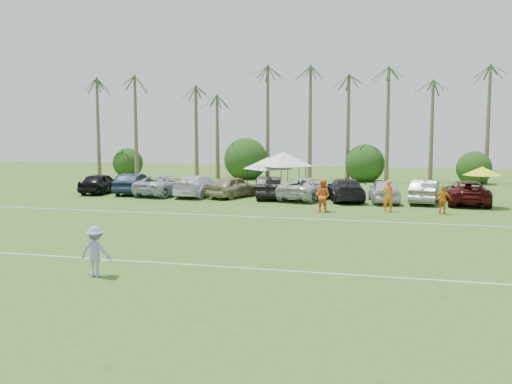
# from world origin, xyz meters

# --- Properties ---
(ground) EXTENTS (120.00, 120.00, 0.00)m
(ground) POSITION_xyz_m (0.00, 0.00, 0.00)
(ground) COLOR #3A611D
(ground) RESTS_ON ground
(field_lines) EXTENTS (80.00, 12.10, 0.01)m
(field_lines) POSITION_xyz_m (0.00, 8.00, 0.01)
(field_lines) COLOR white
(field_lines) RESTS_ON ground
(palm_tree_0) EXTENTS (2.40, 2.40, 8.90)m
(palm_tree_0) POSITION_xyz_m (-22.00, 38.00, 7.48)
(palm_tree_0) COLOR brown
(palm_tree_0) RESTS_ON ground
(palm_tree_1) EXTENTS (2.40, 2.40, 9.90)m
(palm_tree_1) POSITION_xyz_m (-17.00, 38.00, 8.35)
(palm_tree_1) COLOR brown
(palm_tree_1) RESTS_ON ground
(palm_tree_2) EXTENTS (2.40, 2.40, 10.90)m
(palm_tree_2) POSITION_xyz_m (-12.00, 38.00, 9.21)
(palm_tree_2) COLOR brown
(palm_tree_2) RESTS_ON ground
(palm_tree_3) EXTENTS (2.40, 2.40, 11.90)m
(palm_tree_3) POSITION_xyz_m (-8.00, 38.00, 10.06)
(palm_tree_3) COLOR brown
(palm_tree_3) RESTS_ON ground
(palm_tree_4) EXTENTS (2.40, 2.40, 8.90)m
(palm_tree_4) POSITION_xyz_m (-4.00, 38.00, 7.48)
(palm_tree_4) COLOR brown
(palm_tree_4) RESTS_ON ground
(palm_tree_5) EXTENTS (2.40, 2.40, 9.90)m
(palm_tree_5) POSITION_xyz_m (0.00, 38.00, 8.35)
(palm_tree_5) COLOR brown
(palm_tree_5) RESTS_ON ground
(palm_tree_6) EXTENTS (2.40, 2.40, 10.90)m
(palm_tree_6) POSITION_xyz_m (4.00, 38.00, 9.21)
(palm_tree_6) COLOR brown
(palm_tree_6) RESTS_ON ground
(palm_tree_7) EXTENTS (2.40, 2.40, 11.90)m
(palm_tree_7) POSITION_xyz_m (8.00, 38.00, 10.06)
(palm_tree_7) COLOR brown
(palm_tree_7) RESTS_ON ground
(palm_tree_8) EXTENTS (2.40, 2.40, 8.90)m
(palm_tree_8) POSITION_xyz_m (13.00, 38.00, 7.48)
(palm_tree_8) COLOR brown
(palm_tree_8) RESTS_ON ground
(palm_tree_9) EXTENTS (2.40, 2.40, 9.90)m
(palm_tree_9) POSITION_xyz_m (18.00, 38.00, 8.35)
(palm_tree_9) COLOR brown
(palm_tree_9) RESTS_ON ground
(bush_tree_0) EXTENTS (4.00, 4.00, 4.00)m
(bush_tree_0) POSITION_xyz_m (-19.00, 39.00, 1.80)
(bush_tree_0) COLOR brown
(bush_tree_0) RESTS_ON ground
(bush_tree_1) EXTENTS (4.00, 4.00, 4.00)m
(bush_tree_1) POSITION_xyz_m (-6.00, 39.00, 1.80)
(bush_tree_1) COLOR brown
(bush_tree_1) RESTS_ON ground
(bush_tree_2) EXTENTS (4.00, 4.00, 4.00)m
(bush_tree_2) POSITION_xyz_m (6.00, 39.00, 1.80)
(bush_tree_2) COLOR brown
(bush_tree_2) RESTS_ON ground
(bush_tree_3) EXTENTS (4.00, 4.00, 4.00)m
(bush_tree_3) POSITION_xyz_m (16.00, 39.00, 1.80)
(bush_tree_3) COLOR brown
(bush_tree_3) RESTS_ON ground
(sideline_player_a) EXTENTS (0.82, 0.64, 1.99)m
(sideline_player_a) POSITION_xyz_m (8.73, 17.95, 1.00)
(sideline_player_a) COLOR orange
(sideline_player_a) RESTS_ON ground
(sideline_player_b) EXTENTS (1.18, 1.06, 2.01)m
(sideline_player_b) POSITION_xyz_m (4.84, 16.94, 1.00)
(sideline_player_b) COLOR orange
(sideline_player_b) RESTS_ON ground
(sideline_player_c) EXTENTS (1.02, 0.45, 1.72)m
(sideline_player_c) POSITION_xyz_m (11.95, 17.82, 0.86)
(sideline_player_c) COLOR orange
(sideline_player_c) RESTS_ON ground
(canopy_tent_left) EXTENTS (4.12, 4.12, 3.34)m
(canopy_tent_left) POSITION_xyz_m (-0.81, 26.34, 2.86)
(canopy_tent_left) COLOR black
(canopy_tent_left) RESTS_ON ground
(canopy_tent_right) EXTENTS (4.78, 4.78, 3.87)m
(canopy_tent_right) POSITION_xyz_m (0.47, 25.96, 3.32)
(canopy_tent_right) COLOR black
(canopy_tent_right) RESTS_ON ground
(market_umbrella) EXTENTS (2.41, 2.41, 2.69)m
(market_umbrella) POSITION_xyz_m (14.52, 21.19, 2.41)
(market_umbrella) COLOR black
(market_umbrella) RESTS_ON ground
(frisbee_player) EXTENTS (1.25, 0.69, 1.77)m
(frisbee_player) POSITION_xyz_m (-0.65, -0.45, 0.89)
(frisbee_player) COLOR #9093CD
(frisbee_player) RESTS_ON ground
(parked_car_0) EXTENTS (2.20, 4.86, 1.62)m
(parked_car_0) POSITION_xyz_m (-13.67, 22.78, 0.81)
(parked_car_0) COLOR black
(parked_car_0) RESTS_ON ground
(parked_car_1) EXTENTS (2.24, 5.07, 1.62)m
(parked_car_1) POSITION_xyz_m (-10.92, 23.06, 0.81)
(parked_car_1) COLOR black
(parked_car_1) RESTS_ON ground
(parked_car_2) EXTENTS (3.59, 6.18, 1.62)m
(parked_car_2) POSITION_xyz_m (-8.16, 22.91, 0.81)
(parked_car_2) COLOR #B4B9C5
(parked_car_2) RESTS_ON ground
(parked_car_3) EXTENTS (2.73, 5.75, 1.62)m
(parked_car_3) POSITION_xyz_m (-5.41, 22.80, 0.81)
(parked_car_3) COLOR silver
(parked_car_3) RESTS_ON ground
(parked_car_4) EXTENTS (3.49, 5.12, 1.62)m
(parked_car_4) POSITION_xyz_m (-2.65, 22.76, 0.81)
(parked_car_4) COLOR #9C906C
(parked_car_4) RESTS_ON ground
(parked_car_5) EXTENTS (2.58, 5.14, 1.62)m
(parked_car_5) POSITION_xyz_m (0.10, 22.88, 0.81)
(parked_car_5) COLOR black
(parked_car_5) RESTS_ON ground
(parked_car_6) EXTENTS (3.85, 6.26, 1.62)m
(parked_car_6) POSITION_xyz_m (2.85, 22.89, 0.81)
(parked_car_6) COLOR silver
(parked_car_6) RESTS_ON ground
(parked_car_7) EXTENTS (3.67, 5.98, 1.62)m
(parked_car_7) POSITION_xyz_m (5.61, 22.82, 0.81)
(parked_car_7) COLOR black
(parked_car_7) RESTS_ON ground
(parked_car_8) EXTENTS (2.57, 4.97, 1.62)m
(parked_car_8) POSITION_xyz_m (8.36, 22.56, 0.81)
(parked_car_8) COLOR silver
(parked_car_8) RESTS_ON ground
(parked_car_9) EXTENTS (2.34, 5.09, 1.62)m
(parked_car_9) POSITION_xyz_m (11.12, 22.93, 0.81)
(parked_car_9) COLOR slate
(parked_car_9) RESTS_ON ground
(parked_car_10) EXTENTS (2.82, 5.89, 1.62)m
(parked_car_10) POSITION_xyz_m (13.87, 23.04, 0.81)
(parked_car_10) COLOR #430D0E
(parked_car_10) RESTS_ON ground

